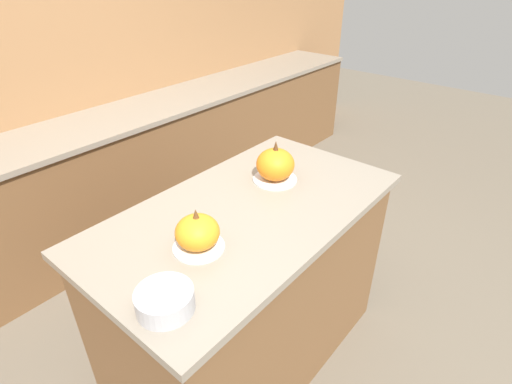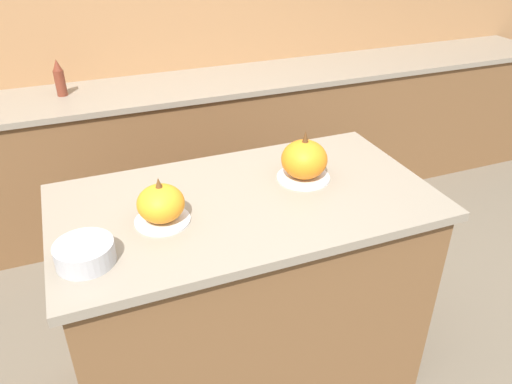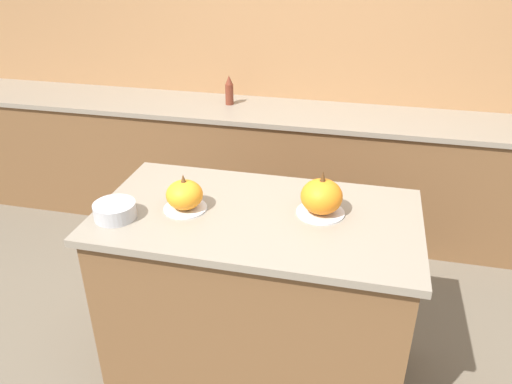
% 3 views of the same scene
% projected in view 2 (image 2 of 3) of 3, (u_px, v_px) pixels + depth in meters
% --- Properties ---
extents(ground_plane, '(12.00, 12.00, 0.00)m').
position_uv_depth(ground_plane, '(247.00, 371.00, 2.36)').
color(ground_plane, '#665B4C').
extents(wall_back, '(8.00, 0.06, 2.50)m').
position_uv_depth(wall_back, '(144.00, 21.00, 3.21)').
color(wall_back, '#9E7047').
rests_on(wall_back, ground_plane).
extents(kitchen_island, '(1.43, 0.78, 0.95)m').
position_uv_depth(kitchen_island, '(247.00, 294.00, 2.12)').
color(kitchen_island, brown).
rests_on(kitchen_island, ground_plane).
extents(back_counter, '(6.00, 0.60, 0.92)m').
position_uv_depth(back_counter, '(167.00, 153.00, 3.34)').
color(back_counter, brown).
rests_on(back_counter, ground_plane).
extents(pumpkin_cake_left, '(0.19, 0.19, 0.17)m').
position_uv_depth(pumpkin_cake_left, '(161.00, 205.00, 1.71)').
color(pumpkin_cake_left, silver).
rests_on(pumpkin_cake_left, kitchen_island).
extents(pumpkin_cake_right, '(0.21, 0.21, 0.21)m').
position_uv_depth(pumpkin_cake_right, '(304.00, 160.00, 1.97)').
color(pumpkin_cake_right, silver).
rests_on(pumpkin_cake_right, kitchen_island).
extents(bottle_tall, '(0.06, 0.06, 0.22)m').
position_uv_depth(bottle_tall, '(59.00, 78.00, 2.92)').
color(bottle_tall, maroon).
rests_on(bottle_tall, back_counter).
extents(mixing_bowl, '(0.18, 0.18, 0.07)m').
position_uv_depth(mixing_bowl, '(85.00, 253.00, 1.53)').
color(mixing_bowl, '#ADADB2').
rests_on(mixing_bowl, kitchen_island).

